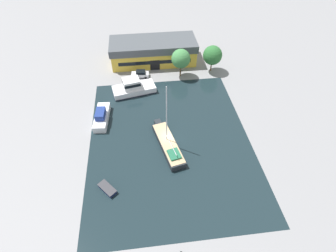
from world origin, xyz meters
The scene contains 10 objects.
ground_plane centered at (0.00, 0.00, 0.00)m, with size 440.00×440.00×0.00m, color gray.
water_canal centered at (0.00, 0.00, 0.00)m, with size 29.81×38.02×0.01m, color #19282D.
warehouse_building centered at (-0.71, 28.72, 2.88)m, with size 21.87×9.08×5.69m.
quay_tree_near_building centered at (5.21, 20.92, 4.75)m, with size 4.48×4.48×7.00m.
quay_tree_by_water centered at (13.18, 22.31, 4.31)m, with size 4.63×4.63×6.64m.
parked_car centered at (-4.53, 21.74, 0.82)m, with size 4.29×2.15×1.63m.
sailboat_moored centered at (-0.54, -1.48, 0.72)m, with size 5.13×12.23×13.15m.
motor_cruiser centered at (-6.34, 15.74, 1.25)m, with size 10.18×5.99×3.50m.
small_dinghy centered at (-11.20, -9.38, 0.34)m, with size 3.22×3.41×0.67m.
cabin_boat centered at (-12.94, 7.14, 0.98)m, with size 3.13×7.88×2.68m.
Camera 1 is at (-4.30, -32.81, 36.73)m, focal length 28.00 mm.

